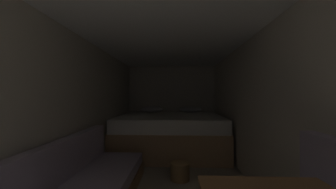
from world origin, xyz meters
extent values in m
plane|color=#A39984|center=(0.00, 2.22, 0.00)|extent=(7.34, 7.34, 0.00)
cube|color=beige|center=(0.00, 4.92, 0.99)|extent=(2.37, 0.05, 1.98)
cube|color=beige|center=(-1.16, 2.22, 0.99)|extent=(0.05, 5.34, 1.98)
cube|color=beige|center=(1.16, 2.22, 0.99)|extent=(0.05, 5.34, 1.98)
cube|color=white|center=(0.00, 2.22, 2.00)|extent=(2.37, 5.34, 0.05)
cube|color=tan|center=(0.00, 3.90, 0.26)|extent=(2.15, 1.88, 0.53)
cube|color=white|center=(0.00, 3.90, 0.65)|extent=(2.11, 1.84, 0.25)
ellipsoid|color=white|center=(-0.48, 4.62, 0.85)|extent=(0.55, 0.35, 0.15)
ellipsoid|color=white|center=(0.48, 4.62, 0.85)|extent=(0.55, 0.35, 0.15)
cube|color=#AD9EB2|center=(-1.06, 1.33, 0.53)|extent=(0.12, 2.72, 0.42)
cylinder|color=olive|center=(0.18, 2.49, 0.12)|extent=(0.27, 0.27, 0.24)
camera|label=1|loc=(0.13, -0.27, 1.19)|focal=20.72mm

